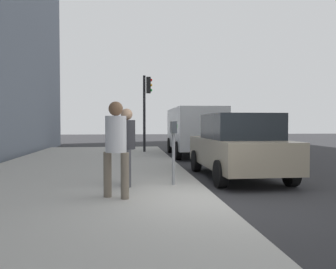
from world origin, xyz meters
name	(u,v)px	position (x,y,z in m)	size (l,w,h in m)	color
ground_plane	(217,205)	(0.00, 0.00, 0.00)	(80.00, 80.00, 0.00)	#2B2B2D
sidewalk_slab	(52,205)	(0.00, 3.00, 0.07)	(28.00, 6.00, 0.15)	#A8A59E
parking_meter	(174,139)	(1.37, 0.65, 1.17)	(0.36, 0.12, 1.41)	gray
pedestrian_at_meter	(127,141)	(1.37, 1.68, 1.13)	(0.52, 0.37, 1.69)	#47474C
pedestrian_bystander	(116,141)	(0.11, 1.87, 1.19)	(0.38, 0.47, 1.77)	#726656
parked_sedan_near	(238,146)	(3.06, -1.35, 0.89)	(4.42, 2.01, 1.77)	gray
parked_van_far	(194,129)	(9.69, -1.35, 1.26)	(5.23, 2.18, 2.18)	silver
traffic_signal	(146,100)	(10.42, 0.81, 2.58)	(0.24, 0.44, 3.60)	black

